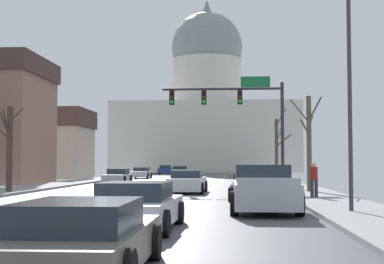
% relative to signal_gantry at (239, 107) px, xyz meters
% --- Properties ---
extents(ground, '(20.00, 180.00, 0.20)m').
position_rel_signal_gantry_xyz_m(ground, '(-4.83, -17.40, -5.29)').
color(ground, '#4A4A4F').
extents(signal_gantry, '(7.91, 0.41, 7.16)m').
position_rel_signal_gantry_xyz_m(signal_gantry, '(0.00, 0.00, 0.00)').
color(signal_gantry, '#28282D').
rests_on(signal_gantry, ground).
extents(street_lamp_right, '(2.11, 0.24, 8.68)m').
position_rel_signal_gantry_xyz_m(street_lamp_right, '(3.12, -17.90, -0.11)').
color(street_lamp_right, '#333338').
rests_on(street_lamp_right, ground).
extents(capitol_building, '(31.84, 21.09, 31.46)m').
position_rel_signal_gantry_xyz_m(capitol_building, '(-4.83, 65.83, 4.94)').
color(capitol_building, beige).
rests_on(capitol_building, ground).
extents(sedan_near_00, '(2.15, 4.61, 1.27)m').
position_rel_signal_gantry_xyz_m(sedan_near_00, '(-3.03, -4.76, -4.71)').
color(sedan_near_00, silver).
rests_on(sedan_near_00, ground).
extents(sedan_near_01, '(2.12, 4.29, 1.19)m').
position_rel_signal_gantry_xyz_m(sedan_near_01, '(0.37, -10.71, -4.76)').
color(sedan_near_01, black).
rests_on(sedan_near_01, ground).
extents(pickup_truck_near_02, '(2.37, 5.75, 1.64)m').
position_rel_signal_gantry_xyz_m(pickup_truck_near_02, '(0.58, -16.57, -4.57)').
color(pickup_truck_near_02, '#ADB2B7').
rests_on(pickup_truck_near_02, ground).
extents(sedan_near_03, '(2.19, 4.62, 1.23)m').
position_rel_signal_gantry_xyz_m(sedan_near_03, '(-2.99, -22.38, -4.74)').
color(sedan_near_03, silver).
rests_on(sedan_near_03, ground).
extents(sedan_near_04, '(2.07, 4.61, 1.16)m').
position_rel_signal_gantry_xyz_m(sedan_near_04, '(-2.82, -28.35, -4.76)').
color(sedan_near_04, '#6B6056').
rests_on(sedan_near_04, ground).
extents(sedan_oncoming_00, '(1.93, 4.59, 1.20)m').
position_rel_signal_gantry_xyz_m(sedan_oncoming_00, '(-9.96, 9.89, -4.75)').
color(sedan_oncoming_00, silver).
rests_on(sedan_oncoming_00, ground).
extents(sedan_oncoming_01, '(1.97, 4.34, 1.19)m').
position_rel_signal_gantry_xyz_m(sedan_oncoming_01, '(-10.11, 23.55, -4.74)').
color(sedan_oncoming_01, silver).
rests_on(sedan_oncoming_01, ground).
extents(sedan_oncoming_02, '(2.17, 4.37, 1.25)m').
position_rel_signal_gantry_xyz_m(sedan_oncoming_02, '(-6.88, 33.74, -4.72)').
color(sedan_oncoming_02, '#1E7247').
rests_on(sedan_oncoming_02, ground).
extents(sedan_oncoming_03, '(2.21, 4.66, 1.29)m').
position_rel_signal_gantry_xyz_m(sedan_oncoming_03, '(-10.24, 47.42, -4.70)').
color(sedan_oncoming_03, navy).
rests_on(sedan_oncoming_03, ground).
extents(flank_building_00, '(11.93, 7.86, 7.40)m').
position_rel_signal_gantry_xyz_m(flank_building_00, '(-21.77, 23.28, -1.55)').
color(flank_building_00, '#B2A38E').
rests_on(flank_building_00, ground).
extents(bare_tree_00, '(1.67, 2.02, 5.25)m').
position_rel_signal_gantry_xyz_m(bare_tree_00, '(3.74, -5.24, -2.39)').
color(bare_tree_00, brown).
rests_on(bare_tree_00, ground).
extents(bare_tree_02, '(1.38, 1.79, 6.36)m').
position_rel_signal_gantry_xyz_m(bare_tree_02, '(3.43, 12.47, -2.33)').
color(bare_tree_02, '#4C3D2D').
rests_on(bare_tree_02, ground).
extents(bare_tree_03, '(2.02, 2.20, 4.70)m').
position_rel_signal_gantry_xyz_m(bare_tree_03, '(-12.66, -6.58, -2.70)').
color(bare_tree_03, '#423328').
rests_on(bare_tree_03, ground).
extents(pedestrian_00, '(0.35, 0.34, 1.60)m').
position_rel_signal_gantry_xyz_m(pedestrian_00, '(3.21, -10.64, -4.29)').
color(pedestrian_00, '#33333D').
rests_on(pedestrian_00, ground).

